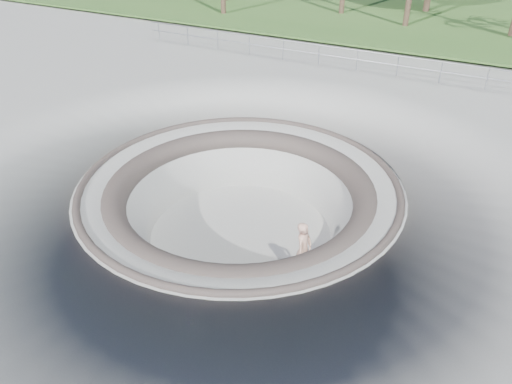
{
  "coord_description": "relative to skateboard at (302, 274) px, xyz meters",
  "views": [
    {
      "loc": [
        6.68,
        -11.85,
        8.18
      ],
      "look_at": [
        0.62,
        -0.07,
        -0.1
      ],
      "focal_mm": 35.0,
      "sensor_mm": 36.0,
      "label": 1
    }
  ],
  "objects": [
    {
      "name": "skate_bowl",
      "position": [
        -2.7,
        1.11,
        -0.0
      ],
      "size": [
        14.0,
        14.0,
        4.1
      ],
      "color": "#ADADA8",
      "rests_on": "ground"
    },
    {
      "name": "safety_railing",
      "position": [
        -2.7,
        13.11,
        2.52
      ],
      "size": [
        25.0,
        0.06,
        1.03
      ],
      "color": "#97999F",
      "rests_on": "ground"
    },
    {
      "name": "distant_hills",
      "position": [
        1.08,
        58.28,
        -5.19
      ],
      "size": [
        103.2,
        45.0,
        28.6
      ],
      "color": "brown",
      "rests_on": "ground"
    },
    {
      "name": "ground",
      "position": [
        -2.7,
        1.11,
        1.83
      ],
      "size": [
        180.0,
        180.0,
        0.0
      ],
      "primitive_type": "plane",
      "color": "#ADADA8",
      "rests_on": "ground"
    },
    {
      "name": "skater",
      "position": [
        0.0,
        -0.0,
        0.93
      ],
      "size": [
        0.47,
        0.68,
        1.82
      ],
      "primitive_type": "imported",
      "rotation": [
        0.0,
        0.0,
        1.52
      ],
      "color": "#DBA48D",
      "rests_on": "skateboard"
    },
    {
      "name": "skateboard",
      "position": [
        0.0,
        0.0,
        0.0
      ],
      "size": [
        0.91,
        0.51,
        0.09
      ],
      "color": "brown",
      "rests_on": "ground"
    }
  ]
}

